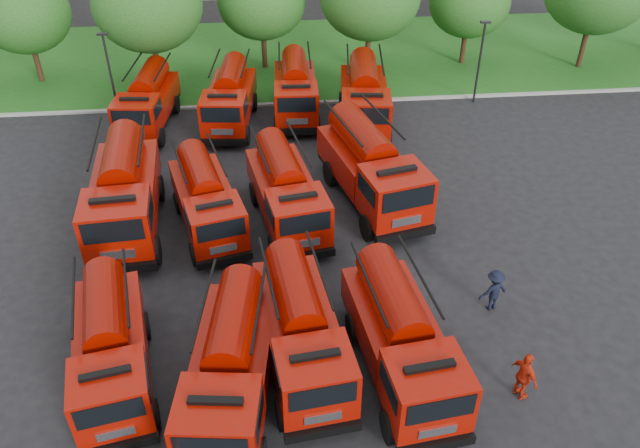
# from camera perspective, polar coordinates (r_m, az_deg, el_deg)

# --- Properties ---
(ground) EXTENTS (140.00, 140.00, 0.00)m
(ground) POSITION_cam_1_polar(r_m,az_deg,el_deg) (24.82, -1.41, -6.77)
(ground) COLOR black
(ground) RESTS_ON ground
(lawn) EXTENTS (70.00, 16.00, 0.12)m
(lawn) POSITION_cam_1_polar(r_m,az_deg,el_deg) (47.32, -3.84, 15.01)
(lawn) COLOR #1B4D14
(lawn) RESTS_ON ground
(curb) EXTENTS (70.00, 0.30, 0.14)m
(curb) POSITION_cam_1_polar(r_m,az_deg,el_deg) (39.85, -3.37, 10.92)
(curb) COLOR gray
(curb) RESTS_ON ground
(tree_1) EXTENTS (5.71, 5.71, 6.98)m
(tree_1) POSITION_cam_1_polar(r_m,az_deg,el_deg) (45.53, -25.43, 16.94)
(tree_1) COLOR #382314
(tree_1) RESTS_ON ground
(tree_2) EXTENTS (6.72, 6.72, 8.22)m
(tree_2) POSITION_cam_1_polar(r_m,az_deg,el_deg) (41.93, -15.48, 18.77)
(tree_2) COLOR #382314
(tree_2) RESTS_ON ground
(tree_3) EXTENTS (5.88, 5.88, 7.19)m
(tree_3) POSITION_cam_1_polar(r_m,az_deg,el_deg) (43.95, -5.36, 19.66)
(tree_3) COLOR #382314
(tree_3) RESTS_ON ground
(tree_5) EXTENTS (5.46, 5.46, 6.68)m
(tree_5) POSITION_cam_1_polar(r_m,az_deg,el_deg) (45.80, 13.52, 19.11)
(tree_5) COLOR #382314
(tree_5) RESTS_ON ground
(lamp_post_0) EXTENTS (0.60, 0.25, 5.11)m
(lamp_post_0) POSITION_cam_1_polar(r_m,az_deg,el_deg) (39.10, -18.66, 13.13)
(lamp_post_0) COLOR black
(lamp_post_0) RESTS_ON ground
(lamp_post_1) EXTENTS (0.60, 0.25, 5.11)m
(lamp_post_1) POSITION_cam_1_polar(r_m,az_deg,el_deg) (40.28, 14.43, 14.52)
(lamp_post_1) COLOR black
(lamp_post_1) RESTS_ON ground
(fire_truck_0) EXTENTS (3.54, 6.93, 3.01)m
(fire_truck_0) POSITION_cam_1_polar(r_m,az_deg,el_deg) (22.04, -18.63, -10.52)
(fire_truck_0) COLOR black
(fire_truck_0) RESTS_ON ground
(fire_truck_1) EXTENTS (3.25, 7.21, 3.17)m
(fire_truck_1) POSITION_cam_1_polar(r_m,az_deg,el_deg) (20.47, -8.14, -12.61)
(fire_truck_1) COLOR black
(fire_truck_1) RESTS_ON ground
(fire_truck_2) EXTENTS (3.23, 7.16, 3.15)m
(fire_truck_2) POSITION_cam_1_polar(r_m,az_deg,el_deg) (21.38, -1.76, -9.54)
(fire_truck_2) COLOR black
(fire_truck_2) RESTS_ON ground
(fire_truck_3) EXTENTS (3.29, 7.29, 3.21)m
(fire_truck_3) POSITION_cam_1_polar(r_m,az_deg,el_deg) (21.22, 7.41, -10.23)
(fire_truck_3) COLOR black
(fire_truck_3) RESTS_ON ground
(fire_truck_4) EXTENTS (3.44, 8.21, 3.65)m
(fire_truck_4) POSITION_cam_1_polar(r_m,az_deg,el_deg) (28.91, -17.50, 2.82)
(fire_truck_4) COLOR black
(fire_truck_4) RESTS_ON ground
(fire_truck_5) EXTENTS (3.89, 7.03, 3.04)m
(fire_truck_5) POSITION_cam_1_polar(r_m,az_deg,el_deg) (28.10, -10.37, 2.26)
(fire_truck_5) COLOR black
(fire_truck_5) RESTS_ON ground
(fire_truck_6) EXTENTS (3.68, 7.45, 3.25)m
(fire_truck_6) POSITION_cam_1_polar(r_m,az_deg,el_deg) (28.08, -3.13, 3.07)
(fire_truck_6) COLOR black
(fire_truck_6) RESTS_ON ground
(fire_truck_7) EXTENTS (4.57, 8.44, 3.65)m
(fire_truck_7) POSITION_cam_1_polar(r_m,az_deg,el_deg) (29.48, 4.68, 5.20)
(fire_truck_7) COLOR black
(fire_truck_7) RESTS_ON ground
(fire_truck_8) EXTENTS (3.11, 7.11, 3.14)m
(fire_truck_8) POSITION_cam_1_polar(r_m,az_deg,el_deg) (37.90, -15.48, 10.82)
(fire_truck_8) COLOR black
(fire_truck_8) RESTS_ON ground
(fire_truck_9) EXTENTS (3.19, 7.31, 3.23)m
(fire_truck_9) POSITION_cam_1_polar(r_m,az_deg,el_deg) (37.20, -8.25, 11.36)
(fire_truck_9) COLOR black
(fire_truck_9) RESTS_ON ground
(fire_truck_10) EXTENTS (2.82, 7.19, 3.23)m
(fire_truck_10) POSITION_cam_1_polar(r_m,az_deg,el_deg) (38.00, -2.27, 12.24)
(fire_truck_10) COLOR black
(fire_truck_10) RESTS_ON ground
(fire_truck_11) EXTENTS (3.53, 7.95, 3.50)m
(fire_truck_11) POSITION_cam_1_polar(r_m,az_deg,el_deg) (36.65, 4.06, 11.50)
(fire_truck_11) COLOR black
(fire_truck_11) RESTS_ON ground
(firefighter_2) EXTENTS (1.02, 1.29, 1.93)m
(firefighter_2) POSITION_cam_1_polar(r_m,az_deg,el_deg) (22.53, 17.72, -14.73)
(firefighter_2) COLOR #B7250E
(firefighter_2) RESTS_ON ground
(firefighter_3) EXTENTS (1.29, 0.90, 1.80)m
(firefighter_3) POSITION_cam_1_polar(r_m,az_deg,el_deg) (25.29, 15.27, -7.38)
(firefighter_3) COLOR black
(firefighter_3) RESTS_ON ground
(firefighter_4) EXTENTS (0.94, 0.90, 1.61)m
(firefighter_4) POSITION_cam_1_polar(r_m,az_deg,el_deg) (24.82, -18.02, -9.00)
(firefighter_4) COLOR black
(firefighter_4) RESTS_ON ground
(firefighter_5) EXTENTS (1.53, 1.31, 1.54)m
(firefighter_5) POSITION_cam_1_polar(r_m,az_deg,el_deg) (28.91, 5.26, 0.12)
(firefighter_5) COLOR #B7250E
(firefighter_5) RESTS_ON ground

